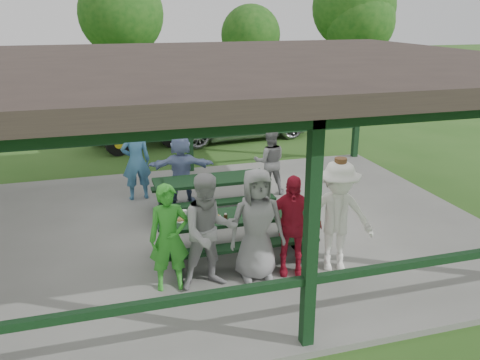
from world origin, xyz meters
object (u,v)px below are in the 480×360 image
object	(u,v)px
contestant_grey_left	(209,232)
pickup_truck	(238,115)
picnic_table_near	(235,230)
contestant_red	(291,225)
spectator_blue	(136,161)
spectator_grey	(270,161)
farm_trailer	(135,126)
contestant_white_fedora	(337,216)
picnic_table_far	(212,191)
contestant_green	(169,238)
contestant_grey_mid	(257,225)
spectator_lblue	(181,169)

from	to	relation	value
contestant_grey_left	pickup_truck	bearing A→B (deg)	67.72
picnic_table_near	contestant_grey_left	world-z (taller)	contestant_grey_left
contestant_grey_left	contestant_red	size ratio (longest dim) A/B	1.10
spectator_blue	spectator_grey	bearing A→B (deg)	166.69
farm_trailer	contestant_white_fedora	bearing A→B (deg)	-93.41
contestant_grey_left	spectator_blue	size ratio (longest dim) A/B	1.03
picnic_table_far	farm_trailer	world-z (taller)	farm_trailer
spectator_grey	farm_trailer	xyz separation A→B (m)	(-2.51, 5.51, -0.20)
contestant_red	pickup_truck	size ratio (longest dim) A/B	0.32
contestant_red	contestant_white_fedora	bearing A→B (deg)	10.75
picnic_table_near	contestant_red	size ratio (longest dim) A/B	1.53
contestant_green	contestant_grey_left	bearing A→B (deg)	-8.40
contestant_grey_mid	contestant_white_fedora	bearing A→B (deg)	-1.23
contestant_red	pickup_truck	distance (m)	9.72
picnic_table_near	contestant_red	xyz separation A→B (m)	(0.68, -0.83, 0.35)
spectator_blue	farm_trailer	xyz separation A→B (m)	(0.44, 5.03, -0.32)
picnic_table_far	pickup_truck	distance (m)	7.17
contestant_grey_left	farm_trailer	xyz separation A→B (m)	(-0.25, 9.19, -0.35)
farm_trailer	spectator_grey	bearing A→B (deg)	-83.07
spectator_blue	pickup_truck	world-z (taller)	spectator_blue
contestant_grey_mid	spectator_blue	size ratio (longest dim) A/B	1.02
contestant_green	contestant_white_fedora	size ratio (longest dim) A/B	0.88
spectator_lblue	contestant_green	bearing A→B (deg)	86.34
contestant_grey_mid	pickup_truck	bearing A→B (deg)	78.84
pickup_truck	farm_trailer	size ratio (longest dim) A/B	1.36
spectator_lblue	farm_trailer	size ratio (longest dim) A/B	0.41
picnic_table_far	contestant_grey_mid	bearing A→B (deg)	-88.88
contestant_green	spectator_grey	world-z (taller)	contestant_green
contestant_red	picnic_table_far	bearing A→B (deg)	119.62
spectator_blue	pickup_truck	bearing A→B (deg)	-129.94
picnic_table_near	contestant_grey_left	xyz separation A→B (m)	(-0.65, -0.88, 0.43)
picnic_table_near	spectator_blue	size ratio (longest dim) A/B	1.44
spectator_blue	farm_trailer	distance (m)	5.06
contestant_green	contestant_grey_left	distance (m)	0.60
spectator_grey	spectator_lblue	bearing A→B (deg)	14.67
contestant_grey_mid	farm_trailer	size ratio (longest dim) A/B	0.47
contestant_red	spectator_lblue	xyz separation A→B (m)	(-1.11, 3.59, -0.05)
contestant_white_fedora	spectator_lblue	size ratio (longest dim) A/B	1.22
contestant_green	contestant_grey_mid	size ratio (longest dim) A/B	0.92
picnic_table_far	contestant_grey_left	bearing A→B (deg)	-103.87
picnic_table_far	contestant_green	distance (m)	3.07
contestant_red	spectator_blue	world-z (taller)	spectator_blue
contestant_grey_mid	spectator_blue	distance (m)	4.33
picnic_table_near	picnic_table_far	bearing A→B (deg)	88.32
contestant_grey_left	farm_trailer	distance (m)	9.20
contestant_white_fedora	spectator_grey	xyz separation A→B (m)	(0.19, 3.71, -0.16)
pickup_truck	spectator_blue	bearing A→B (deg)	138.20
contestant_white_fedora	spectator_grey	distance (m)	3.72
contestant_grey_mid	spectator_grey	size ratio (longest dim) A/B	1.19
contestant_green	contestant_grey_mid	distance (m)	1.35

